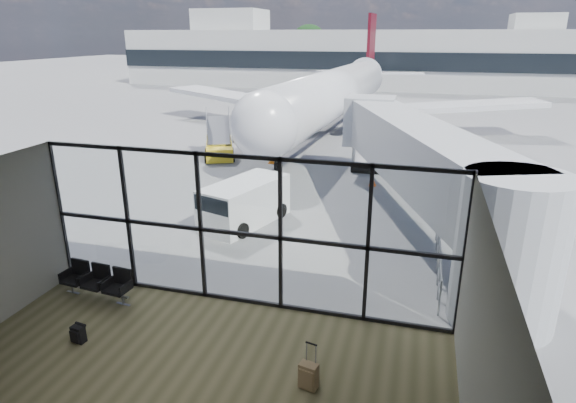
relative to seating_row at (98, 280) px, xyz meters
The scene contains 22 objects.
ground 41.10m from the seating_row, 84.07° to the left, with size 220.00×220.00×0.00m, color slate.
lounge_shell 6.15m from the seating_row, 42.70° to the right, with size 12.02×8.01×4.51m.
glass_curtain_wall 4.65m from the seating_row, 11.69° to the left, with size 12.10×0.12×4.50m.
jet_bridge 12.32m from the seating_row, 41.00° to the left, with size 8.00×16.50×4.33m.
apron_railing 10.78m from the seating_row, 23.97° to the left, with size 0.06×5.46×1.11m.
far_terminal 63.06m from the seating_row, 86.66° to the left, with size 80.00×12.20×11.00m.
tree_0 83.60m from the seating_row, 119.21° to the left, with size 4.95×4.95×7.12m.
tree_1 80.88m from the seating_row, 115.49° to the left, with size 5.61×5.61×8.07m.
tree_2 78.53m from the seating_row, 111.53° to the left, with size 6.27×6.27×9.03m.
tree_3 76.46m from the seating_row, 107.34° to the left, with size 4.95×4.95×7.12m.
tree_4 74.93m from the seating_row, 102.94° to the left, with size 5.61×5.61×8.07m.
tree_5 73.86m from the seating_row, 98.39° to the left, with size 6.27×6.27×9.03m.
seating_row is the anchor object (origin of this frame).
backpack 2.33m from the seating_row, 67.14° to the right, with size 0.37×0.35×0.51m.
suitcase 7.33m from the seating_row, 17.45° to the right, with size 0.45×0.37×1.12m.
airliner 29.47m from the seating_row, 86.30° to the left, with size 32.23×37.35×9.62m.
service_van 7.08m from the seating_row, 72.73° to the left, with size 2.96×4.47×1.79m.
belt_loader 22.93m from the seating_row, 98.63° to the left, with size 1.61×3.72×1.68m.
mobile_stairs 17.15m from the seating_row, 101.18° to the left, with size 2.81×3.74×2.40m.
traffic_cone_a 16.53m from the seating_row, 89.14° to the left, with size 0.39×0.39×0.55m.
traffic_cone_b 16.99m from the seating_row, 70.21° to the left, with size 0.43×0.43×0.61m.
traffic_cone_c 15.14m from the seating_row, 63.63° to the left, with size 0.37×0.37×0.52m.
Camera 1 is at (4.68, -11.69, 7.55)m, focal length 30.00 mm.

